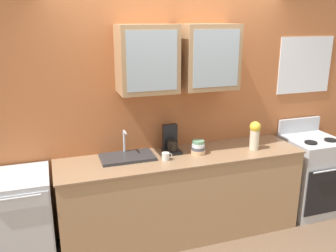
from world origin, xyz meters
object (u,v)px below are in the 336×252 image
at_px(cup_near_sink, 166,156).
at_px(coffee_maker, 171,142).
at_px(sink_faucet, 127,156).
at_px(bowl_stack, 198,148).
at_px(dishwasher, 21,222).
at_px(stove_range, 310,174).
at_px(vase, 255,134).

xyz_separation_m(cup_near_sink, coffee_maker, (0.13, 0.21, 0.07)).
xyz_separation_m(sink_faucet, bowl_stack, (0.73, -0.11, 0.05)).
relative_size(sink_faucet, dishwasher, 0.59).
xyz_separation_m(stove_range, vase, (-0.86, -0.08, 0.62)).
bearing_deg(bowl_stack, stove_range, 0.31).
xyz_separation_m(cup_near_sink, dishwasher, (-1.41, 0.06, -0.50)).
distance_m(vase, dishwasher, 2.49).
relative_size(bowl_stack, vase, 0.49).
xyz_separation_m(bowl_stack, coffee_maker, (-0.25, 0.15, 0.04)).
distance_m(sink_faucet, cup_near_sink, 0.39).
height_order(stove_range, sink_faucet, sink_faucet).
xyz_separation_m(sink_faucet, vase, (1.35, -0.18, 0.15)).
relative_size(vase, cup_near_sink, 2.89).
bearing_deg(coffee_maker, bowl_stack, -32.16).
distance_m(stove_range, bowl_stack, 1.57).
distance_m(cup_near_sink, dishwasher, 1.50).
height_order(dishwasher, coffee_maker, coffee_maker).
height_order(vase, coffee_maker, vase).
relative_size(bowl_stack, dishwasher, 0.17).
bearing_deg(vase, coffee_maker, 165.51).
xyz_separation_m(vase, dishwasher, (-2.41, 0.07, -0.63)).
xyz_separation_m(sink_faucet, coffee_maker, (0.48, 0.04, 0.09)).
height_order(stove_range, cup_near_sink, stove_range).
height_order(bowl_stack, vase, vase).
xyz_separation_m(sink_faucet, cup_near_sink, (0.36, -0.17, 0.02)).
relative_size(stove_range, sink_faucet, 2.04).
bearing_deg(stove_range, dishwasher, -179.93).
bearing_deg(sink_faucet, dishwasher, -174.19).
xyz_separation_m(vase, coffee_maker, (-0.87, 0.22, -0.06)).
bearing_deg(sink_faucet, bowl_stack, -8.63).
relative_size(bowl_stack, coffee_maker, 0.53).
bearing_deg(sink_faucet, stove_range, -2.67).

